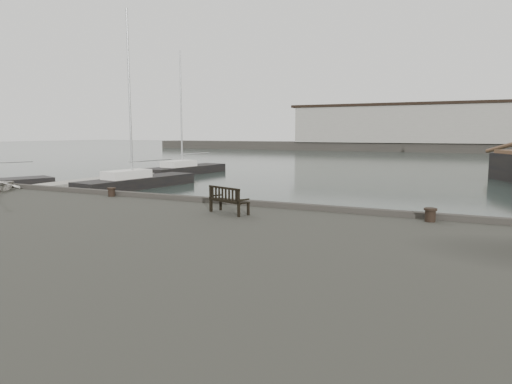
% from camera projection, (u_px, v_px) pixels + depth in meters
% --- Properties ---
extents(ground, '(400.00, 400.00, 0.00)m').
position_uv_depth(ground, '(250.00, 247.00, 16.60)').
color(ground, black).
rests_on(ground, ground).
extents(pontoon, '(2.00, 24.00, 0.50)m').
position_uv_depth(pontoon, '(69.00, 185.00, 34.02)').
color(pontoon, '#9B9990').
rests_on(pontoon, ground).
extents(breakwater, '(140.00, 9.50, 12.20)m').
position_uv_depth(breakwater, '(415.00, 132.00, 100.43)').
color(breakwater, '#383530').
rests_on(breakwater, ground).
extents(bench, '(1.54, 0.97, 0.84)m').
position_uv_depth(bench, '(229.00, 205.00, 14.55)').
color(bench, black).
rests_on(bench, quay).
extents(bollard_left, '(0.45, 0.45, 0.36)m').
position_uv_depth(bollard_left, '(112.00, 192.00, 18.48)').
color(bollard_left, black).
rests_on(bollard_left, quay).
extents(bollard_right, '(0.46, 0.46, 0.39)m').
position_uv_depth(bollard_right, '(430.00, 215.00, 13.21)').
color(bollard_right, black).
rests_on(bollard_right, quay).
extents(yacht_c, '(3.75, 10.35, 13.54)m').
position_uv_depth(yacht_c, '(138.00, 185.00, 34.44)').
color(yacht_c, black).
rests_on(yacht_c, ground).
extents(yacht_d, '(3.76, 10.36, 12.66)m').
position_uv_depth(yacht_d, '(186.00, 172.00, 46.15)').
color(yacht_d, black).
rests_on(yacht_d, ground).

